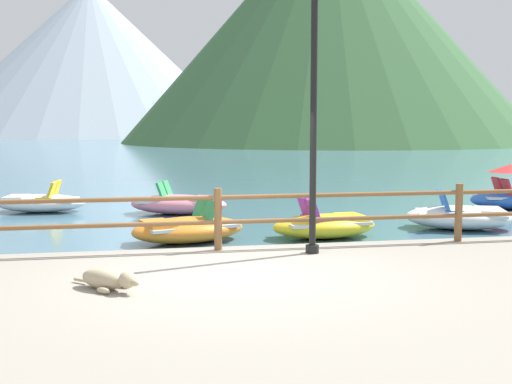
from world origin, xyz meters
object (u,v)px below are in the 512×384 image
lamp_post (314,90)px  dog_resting (108,279)px  pedal_boat_3 (325,225)px  pedal_boat_5 (179,204)px  pedal_boat_4 (41,202)px  pedal_boat_2 (188,229)px  pedal_boat_0 (460,217)px

lamp_post → dog_resting: lamp_post is taller
pedal_boat_3 → pedal_boat_5: size_ratio=0.83×
pedal_boat_4 → pedal_boat_5: size_ratio=0.88×
pedal_boat_2 → pedal_boat_0: bearing=4.4°
pedal_boat_3 → pedal_boat_4: pedal_boat_3 is taller
dog_resting → pedal_boat_3: (4.10, 4.90, -0.26)m
pedal_boat_5 → pedal_boat_0: bearing=-30.1°
pedal_boat_2 → pedal_boat_4: 6.11m
dog_resting → pedal_boat_2: 5.12m
pedal_boat_3 → pedal_boat_5: bearing=124.3°
pedal_boat_5 → lamp_post: bearing=-78.2°
pedal_boat_0 → pedal_boat_5: bearing=149.9°
pedal_boat_2 → pedal_boat_5: pedal_boat_5 is taller
lamp_post → pedal_boat_0: 6.40m
pedal_boat_5 → dog_resting: bearing=-98.8°
pedal_boat_0 → pedal_boat_2: bearing=-175.6°
lamp_post → pedal_boat_4: 10.12m
pedal_boat_3 → dog_resting: bearing=-129.9°
lamp_post → pedal_boat_0: bearing=40.5°
pedal_boat_3 → pedal_boat_4: (-6.30, 5.05, -0.01)m
dog_resting → pedal_boat_0: size_ratio=0.30×
pedal_boat_4 → pedal_boat_3: bearing=-38.7°
pedal_boat_2 → lamp_post: bearing=-64.5°
lamp_post → pedal_boat_3: (1.20, 3.31, -2.54)m
pedal_boat_5 → pedal_boat_2: bearing=-91.1°
pedal_boat_0 → pedal_boat_5: (-5.99, 3.47, -0.01)m
lamp_post → pedal_boat_4: (-5.10, 8.36, -2.55)m
lamp_post → pedal_boat_3: size_ratio=1.71×
dog_resting → pedal_boat_4: size_ratio=0.33×
lamp_post → dog_resting: 4.02m
pedal_boat_0 → pedal_boat_4: (-9.57, 4.54, -0.02)m
pedal_boat_0 → pedal_boat_3: bearing=-171.1°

